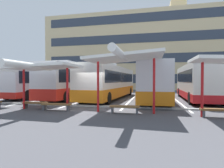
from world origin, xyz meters
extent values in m
plane|color=#47474C|center=(0.00, 0.00, 0.00)|extent=(160.00, 160.00, 0.00)
cube|color=#D1BC8C|center=(0.00, 29.62, 8.11)|extent=(38.58, 10.99, 16.21)
cube|color=#2D3847|center=(0.00, 24.09, 2.23)|extent=(35.49, 0.08, 1.78)
cube|color=#2D3847|center=(0.00, 24.09, 6.28)|extent=(35.49, 0.08, 1.78)
cube|color=#2D3847|center=(0.00, 24.09, 10.33)|extent=(35.49, 0.08, 1.78)
cube|color=#2D3847|center=(0.00, 24.09, 14.39)|extent=(35.49, 0.08, 1.78)
cube|color=#D1BC8C|center=(9.64, 29.62, 17.61)|extent=(3.20, 3.20, 2.80)
cube|color=silver|center=(-8.81, 6.37, 1.80)|extent=(2.62, 10.24, 3.05)
cube|color=red|center=(-8.81, 6.37, 0.56)|extent=(2.67, 10.28, 0.57)
cube|color=black|center=(-8.81, 6.37, 2.21)|extent=(2.64, 9.43, 1.13)
cube|color=black|center=(-8.88, 11.45, 2.16)|extent=(2.18, 0.11, 1.83)
cube|color=silver|center=(-8.79, 5.10, 3.50)|extent=(1.52, 2.22, 0.36)
cylinder|color=black|center=(-9.99, 9.86, 0.50)|extent=(0.31, 1.00, 1.00)
cylinder|color=black|center=(-7.72, 9.89, 0.50)|extent=(0.31, 1.00, 1.00)
cylinder|color=black|center=(-9.89, 2.85, 0.50)|extent=(0.31, 1.00, 1.00)
cylinder|color=black|center=(-7.62, 2.89, 0.50)|extent=(0.31, 1.00, 1.00)
cube|color=silver|center=(-4.28, 5.76, 1.87)|extent=(2.60, 10.51, 3.20)
cube|color=red|center=(-4.28, 5.76, 0.75)|extent=(2.64, 10.55, 0.94)
cube|color=black|center=(-4.28, 5.76, 2.33)|extent=(2.61, 9.67, 1.18)
cube|color=black|center=(-4.18, 10.96, 2.26)|extent=(2.12, 0.12, 1.92)
cube|color=silver|center=(-4.30, 4.45, 3.65)|extent=(1.48, 2.23, 0.36)
cylinder|color=black|center=(-5.31, 9.41, 0.50)|extent=(0.32, 1.01, 1.00)
cylinder|color=black|center=(-3.11, 9.37, 0.50)|extent=(0.32, 1.01, 1.00)
cylinder|color=black|center=(-5.45, 2.15, 0.50)|extent=(0.32, 1.01, 1.00)
cylinder|color=black|center=(-3.24, 2.11, 0.50)|extent=(0.32, 1.01, 1.00)
cube|color=silver|center=(-0.15, 6.36, 1.78)|extent=(3.49, 12.52, 3.00)
cube|color=orange|center=(-0.15, 6.36, 0.74)|extent=(3.54, 12.56, 0.93)
cube|color=black|center=(-0.15, 6.36, 2.22)|extent=(3.45, 11.53, 1.01)
cube|color=black|center=(0.30, 12.49, 2.14)|extent=(2.27, 0.25, 1.80)
cube|color=silver|center=(-0.26, 4.82, 3.46)|extent=(1.71, 2.31, 0.36)
cylinder|color=black|center=(-1.00, 11.01, 0.50)|extent=(0.37, 1.02, 1.00)
cylinder|color=black|center=(1.38, 10.84, 0.50)|extent=(0.37, 1.02, 1.00)
cylinder|color=black|center=(-1.68, 1.88, 0.50)|extent=(0.37, 1.02, 1.00)
cylinder|color=black|center=(0.70, 1.70, 0.50)|extent=(0.37, 1.02, 1.00)
cube|color=silver|center=(4.25, 5.79, 1.80)|extent=(2.53, 12.20, 3.05)
cube|color=orange|center=(4.25, 5.79, 0.73)|extent=(2.57, 12.24, 0.92)
cube|color=black|center=(4.25, 5.79, 2.32)|extent=(2.55, 11.22, 0.90)
cube|color=black|center=(4.21, 11.85, 2.17)|extent=(2.15, 0.09, 1.83)
cube|color=silver|center=(4.26, 4.27, 3.50)|extent=(1.48, 2.21, 0.36)
cylinder|color=black|center=(3.10, 10.28, 0.50)|extent=(0.31, 1.00, 1.00)
cylinder|color=black|center=(5.34, 10.29, 0.50)|extent=(0.31, 1.00, 1.00)
cylinder|color=black|center=(3.16, 1.30, 0.50)|extent=(0.31, 1.00, 1.00)
cylinder|color=black|center=(5.41, 1.31, 0.50)|extent=(0.31, 1.00, 1.00)
cube|color=silver|center=(8.39, 6.58, 1.81)|extent=(2.83, 10.44, 3.07)
cube|color=red|center=(8.39, 6.58, 0.58)|extent=(2.87, 10.48, 0.61)
cube|color=black|center=(8.39, 6.58, 2.28)|extent=(2.83, 9.61, 1.02)
cube|color=black|center=(8.55, 11.74, 2.18)|extent=(2.21, 0.15, 1.84)
cube|color=silver|center=(8.35, 5.29, 3.52)|extent=(1.57, 2.25, 0.36)
cylinder|color=black|center=(7.35, 10.20, 0.50)|extent=(0.33, 1.01, 1.00)
cylinder|color=black|center=(9.66, 10.13, 0.50)|extent=(0.33, 1.01, 1.00)
cylinder|color=black|center=(7.13, 3.04, 0.50)|extent=(0.33, 1.01, 1.00)
cylinder|color=black|center=(9.43, 2.97, 0.50)|extent=(0.33, 1.01, 1.00)
cube|color=white|center=(-10.75, 6.00, 0.00)|extent=(0.16, 14.00, 0.01)
cube|color=white|center=(-6.45, 6.00, 0.00)|extent=(0.16, 14.00, 0.01)
cube|color=white|center=(-2.15, 6.00, 0.00)|extent=(0.16, 14.00, 0.01)
cube|color=white|center=(2.15, 6.00, 0.00)|extent=(0.16, 14.00, 0.01)
cube|color=white|center=(6.45, 6.00, 0.00)|extent=(0.16, 14.00, 0.01)
cylinder|color=red|center=(-4.34, -1.63, 1.36)|extent=(0.14, 0.14, 2.72)
cylinder|color=red|center=(-1.16, -1.63, 1.36)|extent=(0.14, 0.14, 2.72)
cube|color=white|center=(-2.75, -1.63, 2.80)|extent=(4.18, 3.07, 0.32)
cylinder|color=white|center=(-2.75, -3.01, 2.77)|extent=(0.36, 4.18, 0.36)
cube|color=brown|center=(-3.65, -1.43, 0.40)|extent=(1.70, 0.50, 0.10)
cube|color=#4C4C51|center=(-4.34, -1.46, 0.17)|extent=(0.14, 0.34, 0.35)
cube|color=#4C4C51|center=(-2.96, -1.39, 0.17)|extent=(0.14, 0.34, 0.35)
cube|color=brown|center=(-1.85, -1.78, 0.40)|extent=(1.94, 0.54, 0.10)
cube|color=#4C4C51|center=(-2.66, -1.82, 0.17)|extent=(0.14, 0.34, 0.35)
cube|color=#4C4C51|center=(-1.04, -1.73, 0.17)|extent=(0.14, 0.34, 0.35)
cylinder|color=red|center=(0.88, -1.62, 1.59)|extent=(0.14, 0.14, 3.18)
cylinder|color=red|center=(4.23, -1.62, 1.59)|extent=(0.14, 0.14, 3.18)
cube|color=white|center=(2.56, -1.62, 3.26)|extent=(4.34, 3.31, 0.45)
cylinder|color=white|center=(2.56, -3.13, 3.23)|extent=(0.36, 4.34, 0.36)
cube|color=brown|center=(2.56, -1.80, 0.40)|extent=(1.75, 0.50, 0.10)
cube|color=#4C4C51|center=(1.84, -1.84, 0.17)|extent=(0.14, 0.34, 0.35)
cube|color=#4C4C51|center=(3.27, -1.77, 0.17)|extent=(0.14, 0.34, 0.35)
cylinder|color=red|center=(6.69, -1.96, 1.43)|extent=(0.14, 0.14, 2.87)
cube|color=brown|center=(7.36, -1.92, 0.40)|extent=(1.52, 0.44, 0.10)
cube|color=#4C4C51|center=(6.75, -1.93, 0.17)|extent=(0.12, 0.34, 0.35)
cube|color=#ADADA8|center=(0.00, 0.18, 0.06)|extent=(44.00, 0.24, 0.12)
camera|label=1|loc=(4.07, -12.16, 1.93)|focal=28.77mm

